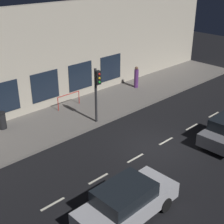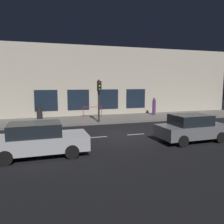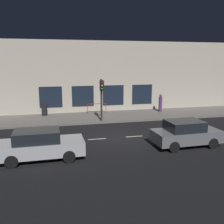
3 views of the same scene
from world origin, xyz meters
TOP-DOWN VIEW (x-y plane):
  - ground_plane at (0.00, 0.00)m, footprint 60.00×60.00m
  - sidewalk at (6.25, 0.00)m, footprint 4.50×32.00m
  - building_facade at (8.80, -0.00)m, footprint 0.65×32.00m
  - lane_centre_line at (0.00, -1.00)m, footprint 0.12×27.20m
  - traffic_light at (4.36, 0.44)m, footprint 0.50×0.32m
  - parked_car_0 at (-2.53, -3.45)m, footprint 2.02×4.13m
  - parked_car_1 at (-2.72, 5.08)m, footprint 1.96×4.48m
  - pedestrian_0 at (6.96, -5.98)m, footprint 0.49×0.49m
  - trash_bin at (7.70, 5.21)m, footprint 0.52×0.52m
  - red_railing at (7.52, 0.33)m, footprint 0.05×1.85m

SIDE VIEW (x-z plane):
  - ground_plane at x=0.00m, z-range 0.00..0.00m
  - lane_centre_line at x=0.00m, z-range 0.00..0.01m
  - sidewalk at x=6.25m, z-range 0.00..0.15m
  - trash_bin at x=7.70m, z-range 0.15..1.21m
  - parked_car_0 at x=-2.53m, z-range 0.00..1.58m
  - parked_car_1 at x=-2.72m, z-range 0.00..1.58m
  - red_railing at x=7.52m, z-range 0.37..1.34m
  - pedestrian_0 at x=6.96m, z-range 0.10..1.84m
  - traffic_light at x=4.36m, z-range 0.74..4.25m
  - building_facade at x=8.80m, z-range -0.01..7.03m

